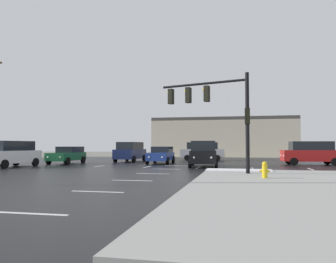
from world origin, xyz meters
name	(u,v)px	position (x,y,z in m)	size (l,w,h in m)	color
ground_plane	(172,168)	(0.00, 0.00, 0.00)	(120.00, 120.00, 0.00)	slate
road_asphalt	(172,167)	(0.00, 0.00, 0.01)	(44.00, 44.00, 0.02)	black
snow_strip_curbside	(239,170)	(5.00, -4.00, 0.17)	(4.00, 1.60, 0.06)	white
lane_markings	(185,169)	(1.20, -1.38, 0.02)	(36.15, 36.15, 0.01)	silver
traffic_signal_mast	(217,105)	(3.77, -5.63, 4.08)	(5.33, 1.82, 5.67)	black
fire_hydrant	(265,170)	(6.23, -8.70, 0.54)	(0.48, 0.26, 0.79)	gold
strip_building_background	(224,137)	(2.66, 29.89, 3.04)	(22.26, 8.00, 6.09)	#BCB29E
suv_silver	(202,151)	(1.06, 12.13, 1.09)	(4.93, 2.41, 2.03)	#B7BABF
suv_black	(204,153)	(2.31, 1.17, 1.09)	(2.44, 4.94, 2.03)	black
sedan_blue	(161,155)	(-2.00, 4.93, 0.85)	(2.12, 4.58, 1.58)	navy
suv_white	(11,153)	(-12.38, -2.29, 1.09)	(2.58, 4.99, 2.03)	white
suv_red	(311,153)	(11.10, 5.43, 1.09)	(4.94, 2.44, 2.03)	#B21919
suv_navy	(130,151)	(-5.98, 7.85, 1.09)	(2.31, 4.89, 2.03)	#141E47
sedan_green	(68,155)	(-10.44, 3.04, 0.85)	(2.09, 4.57, 1.58)	#195933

